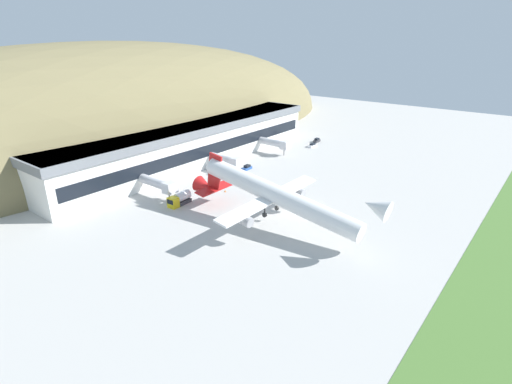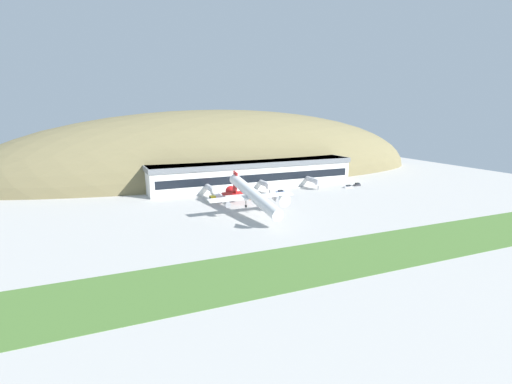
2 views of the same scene
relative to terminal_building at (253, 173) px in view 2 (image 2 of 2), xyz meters
The scene contains 13 objects.
ground_plane 51.92m from the terminal_building, 106.05° to the right, with size 358.71×358.71×0.00m, color #B7B5AF.
grass_strip_foreground 102.09m from the terminal_building, 98.02° to the right, with size 322.84×26.24×0.08m, color #4C7533.
hill_backdrop 43.65m from the terminal_building, 94.62° to the left, with size 277.24×82.94×78.59m, color olive.
terminal_building is the anchor object (origin of this frame).
jetway_0 31.53m from the terminal_building, 150.79° to the right, with size 3.38×13.08×5.43m.
jetway_1 15.31m from the terminal_building, 88.45° to the right, with size 3.38×12.27×5.43m.
jetway_2 31.31m from the terminal_building, 29.21° to the right, with size 3.38×12.87×5.43m.
cargo_airplane 54.35m from the terminal_building, 113.93° to the right, with size 34.45×51.50×12.37m.
service_car_0 55.12m from the terminal_building, 19.93° to the right, with size 3.76×1.82×1.61m.
service_car_1 20.78m from the terminal_building, 72.25° to the right, with size 3.94×1.98×1.49m.
service_car_2 49.09m from the terminal_building, 25.73° to the right, with size 3.99×2.00×1.48m.
fuel_truck 36.30m from the terminal_building, 139.69° to the right, with size 6.86×2.78×3.28m.
traffic_cone_0 30.48m from the terminal_building, 116.78° to the right, with size 0.52×0.52×0.58m.
Camera 2 is at (-66.70, -135.84, 39.56)m, focal length 28.00 mm.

